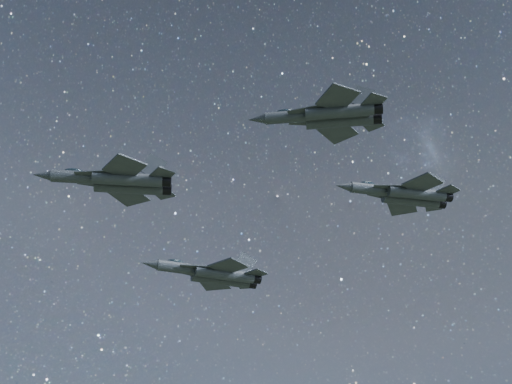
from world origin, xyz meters
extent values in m
cylinder|color=#2E353A|center=(-23.67, -0.69, 156.92)|extent=(7.16, 2.04, 1.49)
cone|color=#2E353A|center=(-28.24, -0.33, 156.92)|extent=(2.39, 1.51, 1.34)
ellipsoid|color=#19262D|center=(-24.81, -0.60, 157.63)|extent=(2.34, 1.18, 0.74)
cube|color=#2E353A|center=(-18.71, -1.08, 156.87)|extent=(7.92, 2.04, 1.24)
cylinder|color=#2E353A|center=(-18.41, -2.06, 156.44)|extent=(8.12, 2.12, 1.49)
cylinder|color=#2E353A|center=(-18.26, -0.16, 156.44)|extent=(8.12, 2.12, 1.49)
cylinder|color=black|center=(-14.03, -2.41, 156.44)|extent=(1.35, 1.47, 1.38)
cylinder|color=black|center=(-13.88, -0.50, 156.44)|extent=(1.35, 1.47, 1.38)
cube|color=#2E353A|center=(-22.05, -2.11, 156.80)|extent=(5.07, 2.34, 0.11)
cube|color=#2E353A|center=(-21.85, 0.46, 156.80)|extent=(5.05, 1.61, 0.11)
cube|color=#2E353A|center=(-18.78, -4.33, 156.63)|extent=(5.12, 5.32, 0.19)
cube|color=#2E353A|center=(-18.27, 2.14, 156.63)|extent=(5.36, 5.46, 0.19)
cube|color=#2E353A|center=(-14.51, -3.62, 156.63)|extent=(3.01, 3.10, 0.14)
cube|color=#2E353A|center=(-14.16, 0.76, 156.63)|extent=(3.16, 3.21, 0.14)
cube|color=#2E353A|center=(-15.67, -2.52, 158.25)|extent=(3.30, 0.68, 3.40)
cube|color=#2E353A|center=(-15.48, -0.14, 158.25)|extent=(3.33, 0.49, 3.40)
cylinder|color=#2E353A|center=(-9.78, 24.13, 156.99)|extent=(8.51, 3.01, 1.76)
cone|color=#2E353A|center=(-15.13, 23.31, 156.99)|extent=(2.91, 1.97, 1.58)
ellipsoid|color=#19262D|center=(-11.11, 23.92, 157.83)|extent=(2.83, 1.58, 0.87)
cube|color=#2E353A|center=(-3.98, 25.02, 156.93)|extent=(9.40, 3.08, 1.47)
cylinder|color=#2E353A|center=(-3.36, 23.97, 156.42)|extent=(9.63, 3.18, 1.76)
cylinder|color=#2E353A|center=(-3.71, 26.20, 156.42)|extent=(9.63, 3.18, 1.76)
cylinder|color=black|center=(1.76, 24.76, 156.42)|extent=(1.70, 1.83, 1.62)
cylinder|color=black|center=(1.42, 26.99, 156.42)|extent=(1.70, 1.83, 1.62)
cube|color=#2E353A|center=(-7.54, 22.93, 156.85)|extent=(5.91, 1.47, 0.14)
cube|color=#2E353A|center=(-8.00, 25.94, 156.85)|extent=(5.94, 3.15, 0.14)
cube|color=#2E353A|center=(-3.18, 21.26, 156.65)|extent=(6.41, 6.47, 0.23)
cube|color=#2E353A|center=(-4.34, 28.84, 156.65)|extent=(5.85, 6.15, 0.23)
cube|color=#2E353A|center=(1.54, 23.24, 156.65)|extent=(3.79, 3.82, 0.17)
cube|color=#2E353A|center=(0.75, 28.37, 156.65)|extent=(3.44, 3.57, 0.17)
cube|color=#2E353A|center=(-0.09, 24.19, 158.56)|extent=(3.93, 0.66, 4.01)
cube|color=#2E353A|center=(-0.52, 26.98, 158.56)|extent=(3.85, 1.08, 4.01)
cylinder|color=#2E353A|center=(-0.94, -12.52, 160.10)|extent=(6.49, 3.20, 1.35)
cone|color=#2E353A|center=(-4.88, -11.28, 160.10)|extent=(2.34, 1.77, 1.21)
ellipsoid|color=#19262D|center=(-1.92, -12.21, 160.75)|extent=(2.23, 1.48, 0.66)
cube|color=#2E353A|center=(3.34, -13.87, 160.06)|extent=(7.13, 3.36, 1.12)
cylinder|color=#2E353A|center=(3.41, -14.79, 159.67)|extent=(7.31, 3.46, 1.35)
cylinder|color=#2E353A|center=(3.93, -13.15, 159.67)|extent=(7.31, 3.46, 1.35)
cylinder|color=black|center=(7.20, -15.98, 159.67)|extent=(1.44, 1.52, 1.24)
cylinder|color=black|center=(7.71, -14.34, 159.67)|extent=(1.44, 1.52, 1.24)
cube|color=#2E353A|center=(0.20, -14.10, 160.00)|extent=(4.39, 2.97, 0.10)
cube|color=#2E353A|center=(0.89, -11.88, 160.00)|extent=(4.56, 1.45, 0.10)
cube|color=#2E353A|center=(2.63, -16.72, 159.84)|extent=(4.10, 4.41, 0.17)
cube|color=#2E353A|center=(4.39, -11.12, 159.84)|extent=(4.95, 4.90, 0.17)
cube|color=#2E353A|center=(6.53, -16.95, 159.84)|extent=(2.40, 2.53, 0.13)
cube|color=#2E353A|center=(7.72, -13.16, 159.84)|extent=(2.93, 2.92, 0.13)
cube|color=#2E353A|center=(5.73, -15.75, 161.31)|extent=(2.83, 1.26, 3.07)
cube|color=#2E353A|center=(6.38, -13.69, 161.31)|extent=(2.96, 0.80, 3.07)
cylinder|color=#2E353A|center=(12.54, -1.12, 158.93)|extent=(6.74, 1.54, 1.42)
cone|color=#2E353A|center=(8.18, -1.20, 158.93)|extent=(2.20, 1.31, 1.27)
ellipsoid|color=#19262D|center=(11.45, -1.14, 159.62)|extent=(2.18, 0.99, 0.70)
cube|color=#2E353A|center=(17.26, -1.03, 158.89)|extent=(7.47, 1.49, 1.18)
cylinder|color=#2E353A|center=(17.64, -1.94, 158.48)|extent=(7.65, 1.55, 1.42)
cylinder|color=#2E353A|center=(17.60, -0.12, 158.48)|extent=(7.65, 1.55, 1.42)
cylinder|color=black|center=(21.81, -1.86, 158.48)|extent=(1.20, 1.33, 1.31)
cylinder|color=black|center=(21.78, -0.05, 158.48)|extent=(1.20, 1.33, 1.31)
cube|color=#2E353A|center=(14.19, -2.32, 158.83)|extent=(4.82, 1.80, 0.11)
cube|color=#2E353A|center=(14.15, 0.14, 158.83)|extent=(4.82, 1.96, 0.11)
cube|color=#2E353A|center=(17.49, -4.12, 158.66)|extent=(5.02, 5.15, 0.18)
cube|color=#2E353A|center=(17.38, 2.05, 158.66)|extent=(4.97, 5.12, 0.18)
cube|color=#2E353A|center=(21.47, -3.05, 158.66)|extent=(2.96, 3.02, 0.14)
cube|color=#2E353A|center=(21.39, 1.13, 158.66)|extent=(2.93, 3.00, 0.14)
cube|color=#2E353A|center=(20.27, -2.12, 160.21)|extent=(3.16, 0.42, 3.23)
cube|color=#2E353A|center=(20.23, 0.15, 160.21)|extent=(3.15, 0.46, 3.23)
camera|label=1|loc=(-14.65, -62.82, 119.89)|focal=42.00mm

